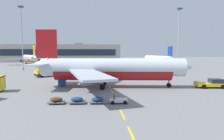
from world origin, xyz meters
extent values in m
plane|color=slate|center=(40.00, 40.00, 0.00)|extent=(400.00, 400.00, 0.00)
cube|color=yellow|center=(18.00, -5.00, 0.00)|extent=(0.24, 4.00, 0.01)
cube|color=yellow|center=(18.00, 0.95, 0.00)|extent=(0.24, 4.00, 0.01)
cube|color=yellow|center=(18.00, 7.87, 0.00)|extent=(0.24, 4.00, 0.01)
cube|color=yellow|center=(18.00, 14.75, 0.00)|extent=(0.24, 4.00, 0.01)
cube|color=yellow|center=(18.00, 20.37, 0.00)|extent=(0.24, 4.00, 0.01)
cube|color=yellow|center=(18.00, 27.25, 0.00)|extent=(0.24, 4.00, 0.01)
cube|color=yellow|center=(18.00, 32.99, 0.00)|extent=(0.24, 4.00, 0.01)
cube|color=yellow|center=(18.00, 40.48, 0.00)|extent=(0.24, 4.00, 0.01)
cube|color=yellow|center=(18.00, 46.38, 0.00)|extent=(0.24, 4.00, 0.01)
cube|color=yellow|center=(18.00, 53.04, 0.00)|extent=(0.24, 4.00, 0.01)
cube|color=yellow|center=(18.00, 59.39, 0.00)|extent=(0.24, 4.00, 0.01)
cube|color=yellow|center=(18.00, 65.36, 0.00)|extent=(0.24, 4.00, 0.01)
cube|color=yellow|center=(18.00, 72.28, 0.00)|extent=(0.24, 4.00, 0.01)
cube|color=yellow|center=(18.00, 78.10, 0.00)|extent=(0.24, 4.00, 0.01)
cube|color=yellow|center=(18.00, 84.06, 0.00)|extent=(0.24, 4.00, 0.01)
cube|color=#B21414|center=(18.00, 22.00, 0.00)|extent=(8.00, 0.40, 0.01)
cylinder|color=silver|center=(18.61, 19.16, 4.30)|extent=(30.34, 7.37, 3.80)
cylinder|color=maroon|center=(18.61, 19.16, 3.26)|extent=(24.74, 6.40, 3.50)
cone|color=silver|center=(33.55, 17.37, 4.30)|extent=(3.92, 4.12, 3.72)
cone|color=silver|center=(2.97, 21.04, 4.78)|extent=(4.56, 3.71, 3.23)
cube|color=#192333|center=(32.51, 17.49, 4.97)|extent=(1.93, 3.02, 0.60)
cube|color=maroon|center=(4.71, 20.83, 9.20)|extent=(4.41, 0.88, 6.00)
cube|color=silver|center=(4.39, 24.09, 5.06)|extent=(3.94, 6.74, 0.24)
cube|color=silver|center=(3.63, 17.74, 5.06)|extent=(3.94, 6.74, 0.24)
cube|color=#B7BCC6|center=(15.67, 28.08, 3.83)|extent=(11.80, 17.38, 0.36)
cube|color=#B7BCC6|center=(13.64, 11.20, 3.83)|extent=(8.35, 17.63, 0.36)
cylinder|color=#4C4F54|center=(15.17, 25.12, 2.38)|extent=(3.43, 2.47, 2.10)
cylinder|color=black|center=(16.75, 24.92, 2.38)|extent=(0.33, 1.79, 1.79)
cylinder|color=#4C4F54|center=(13.85, 14.19, 2.38)|extent=(3.43, 2.47, 2.10)
cylinder|color=black|center=(15.44, 14.00, 2.38)|extent=(0.33, 1.79, 1.79)
cylinder|color=gray|center=(30.42, 17.74, 1.83)|extent=(0.28, 0.28, 2.67)
cylinder|color=black|center=(30.42, 17.74, 0.50)|extent=(1.02, 0.40, 0.99)
cylinder|color=gray|center=(16.93, 21.98, 1.86)|extent=(0.28, 0.28, 2.61)
cylinder|color=black|center=(16.97, 22.33, 0.55)|extent=(1.13, 0.48, 1.10)
cylinder|color=black|center=(16.89, 21.64, 0.55)|extent=(1.13, 0.48, 1.10)
cylinder|color=gray|center=(16.31, 16.82, 1.86)|extent=(0.28, 0.28, 2.61)
cylinder|color=black|center=(16.35, 17.17, 0.55)|extent=(1.13, 0.48, 1.10)
cylinder|color=black|center=(16.27, 16.47, 0.55)|extent=(1.13, 0.48, 1.10)
cube|color=yellow|center=(39.06, 16.70, 0.70)|extent=(6.30, 3.52, 0.60)
cube|color=#192333|center=(40.13, 16.57, 1.45)|extent=(2.65, 2.41, 0.90)
cube|color=yellow|center=(36.44, 17.03, 1.12)|extent=(1.01, 2.59, 0.24)
sphere|color=orange|center=(40.13, 16.57, 2.00)|extent=(0.16, 0.16, 0.16)
cylinder|color=black|center=(36.98, 15.55, 0.45)|extent=(0.94, 0.51, 0.90)
cylinder|color=black|center=(37.33, 18.33, 0.45)|extent=(0.94, 0.51, 0.90)
cylinder|color=black|center=(40.79, 15.08, 0.45)|extent=(0.94, 0.51, 0.90)
cylinder|color=black|center=(41.14, 17.85, 0.45)|extent=(0.94, 0.51, 0.90)
cylinder|color=silver|center=(51.59, 88.85, 3.60)|extent=(9.04, 25.25, 3.18)
cylinder|color=navy|center=(51.59, 88.85, 2.73)|extent=(7.68, 20.64, 2.93)
cone|color=silver|center=(48.62, 101.10, 3.60)|extent=(3.72, 3.58, 3.12)
cone|color=silver|center=(54.70, 76.03, 4.00)|extent=(3.46, 4.06, 2.71)
cube|color=#192333|center=(48.82, 100.25, 4.16)|extent=(2.64, 1.87, 0.50)
cube|color=navy|center=(54.35, 77.45, 7.71)|extent=(1.16, 3.65, 5.03)
cube|color=silver|center=(51.89, 76.25, 4.24)|extent=(5.84, 3.87, 0.20)
cube|color=silver|center=(57.10, 77.51, 4.24)|extent=(5.84, 3.87, 0.20)
cube|color=#B7BCC6|center=(45.45, 83.93, 3.20)|extent=(14.57, 5.40, 0.30)
cube|color=#B7BCC6|center=(59.29, 87.29, 3.20)|extent=(14.14, 11.12, 0.30)
cylinder|color=#4C4F54|center=(47.93, 84.40, 1.99)|extent=(2.34, 3.02, 1.76)
cylinder|color=black|center=(47.61, 85.71, 1.99)|extent=(1.48, 0.45, 1.50)
cylinder|color=#4C4F54|center=(56.88, 86.58, 1.99)|extent=(2.34, 3.02, 1.76)
cylinder|color=black|center=(56.57, 87.88, 1.99)|extent=(1.48, 0.45, 1.50)
cylinder|color=gray|center=(49.24, 98.54, 1.53)|extent=(0.23, 0.23, 2.23)
cylinder|color=black|center=(49.24, 98.54, 0.41)|extent=(0.42, 0.86, 0.83)
cylinder|color=gray|center=(49.87, 86.71, 1.55)|extent=(0.23, 0.23, 2.19)
cylinder|color=black|center=(49.58, 86.64, 0.46)|extent=(0.50, 0.96, 0.92)
cylinder|color=black|center=(50.15, 86.78, 0.46)|extent=(0.50, 0.96, 0.92)
cylinder|color=gray|center=(54.10, 87.73, 1.55)|extent=(0.23, 0.23, 2.19)
cylinder|color=black|center=(53.82, 87.67, 0.46)|extent=(0.50, 0.96, 0.92)
cylinder|color=black|center=(54.39, 87.80, 0.46)|extent=(0.50, 0.96, 0.92)
cylinder|color=white|center=(-23.59, 99.86, 3.85)|extent=(15.92, 25.28, 3.40)
cylinder|color=orange|center=(-23.59, 99.86, 2.91)|extent=(13.28, 20.75, 3.13)
cone|color=white|center=(-30.06, 111.68, 3.85)|extent=(4.43, 4.35, 3.33)
cone|color=white|center=(-16.83, 87.49, 4.28)|extent=(4.34, 4.69, 2.89)
cube|color=#192333|center=(-29.61, 110.86, 4.45)|extent=(2.93, 2.48, 0.54)
cube|color=orange|center=(-17.58, 88.86, 8.24)|extent=(2.17, 3.61, 5.37)
cube|color=white|center=(-19.79, 86.94, 4.53)|extent=(6.40, 5.26, 0.21)
cube|color=white|center=(-14.76, 89.69, 4.53)|extent=(6.40, 5.26, 0.21)
cube|color=#B7BCC6|center=(-28.56, 93.09, 3.43)|extent=(15.72, 6.72, 0.32)
cube|color=#B7BCC6|center=(-15.21, 100.39, 3.43)|extent=(13.38, 14.18, 0.32)
cylinder|color=#4C4F54|center=(-26.14, 94.26, 2.13)|extent=(3.02, 3.42, 1.88)
cylinder|color=black|center=(-26.83, 95.51, 2.13)|extent=(1.45, 0.86, 1.60)
cylinder|color=#4C4F54|center=(-17.50, 98.99, 2.13)|extent=(3.02, 3.42, 1.88)
cylinder|color=black|center=(-18.19, 100.24, 2.13)|extent=(1.45, 0.86, 1.60)
cylinder|color=gray|center=(-28.71, 109.21, 1.64)|extent=(0.25, 0.25, 2.39)
cylinder|color=black|center=(-28.71, 109.21, 0.44)|extent=(0.65, 0.90, 0.89)
cylinder|color=gray|center=(-24.78, 97.17, 1.66)|extent=(0.25, 0.25, 2.34)
cylinder|color=black|center=(-25.05, 97.02, 0.49)|extent=(0.75, 1.01, 0.98)
cylinder|color=black|center=(-24.50, 97.32, 0.49)|extent=(0.75, 1.01, 0.98)
cylinder|color=gray|center=(-20.69, 99.41, 1.66)|extent=(0.25, 0.25, 2.34)
cylinder|color=black|center=(-20.97, 99.26, 0.49)|extent=(0.75, 1.01, 0.98)
cylinder|color=black|center=(-20.42, 99.56, 0.49)|extent=(0.75, 1.01, 0.98)
cube|color=black|center=(0.37, 39.02, 0.74)|extent=(6.87, 6.39, 0.60)
cube|color=yellow|center=(-1.38, 37.52, 1.59)|extent=(3.31, 3.30, 1.10)
cube|color=#192333|center=(-2.26, 36.77, 1.69)|extent=(1.30, 1.49, 0.64)
cube|color=yellow|center=(1.11, 39.66, 2.09)|extent=(5.17, 4.92, 2.10)
cylinder|color=black|center=(-0.55, 36.65, 0.48)|extent=(0.91, 0.84, 0.96)
cylinder|color=black|center=(-2.11, 38.47, 0.48)|extent=(0.91, 0.84, 0.96)
cylinder|color=black|center=(2.85, 39.58, 0.48)|extent=(0.91, 0.84, 0.96)
cylinder|color=black|center=(1.28, 41.40, 0.48)|extent=(0.91, 0.84, 0.96)
cube|color=silver|center=(18.20, 6.04, 0.46)|extent=(2.68, 1.56, 0.44)
cube|color=black|center=(17.55, 6.08, 0.86)|extent=(0.19, 1.13, 0.56)
cylinder|color=black|center=(19.15, 6.68, 0.28)|extent=(0.57, 0.21, 0.56)
cylinder|color=black|center=(19.06, 5.28, 0.28)|extent=(0.57, 0.21, 0.56)
cylinder|color=black|center=(17.33, 6.79, 0.28)|extent=(0.57, 0.21, 0.56)
cylinder|color=black|center=(17.24, 5.39, 0.28)|extent=(0.57, 0.21, 0.56)
cube|color=slate|center=(15.10, 6.23, 0.28)|extent=(2.49, 1.64, 0.12)
ellipsoid|color=navy|center=(15.10, 6.23, 0.66)|extent=(1.89, 1.31, 0.64)
cylinder|color=black|center=(15.14, 6.90, 0.22)|extent=(0.45, 0.17, 0.44)
cylinder|color=black|center=(15.06, 5.55, 0.22)|extent=(0.45, 0.17, 0.44)
cube|color=slate|center=(12.11, 6.41, 0.28)|extent=(2.49, 1.64, 0.12)
ellipsoid|color=navy|center=(12.11, 6.41, 0.66)|extent=(1.89, 1.31, 0.64)
cylinder|color=black|center=(12.15, 7.08, 0.22)|extent=(0.45, 0.17, 0.44)
cylinder|color=black|center=(12.07, 5.74, 0.22)|extent=(0.45, 0.17, 0.44)
cube|color=slate|center=(9.11, 6.60, 0.28)|extent=(2.49, 1.64, 0.12)
ellipsoid|color=#4C2D19|center=(9.11, 6.60, 0.66)|extent=(1.89, 1.31, 0.64)
cylinder|color=black|center=(9.15, 7.27, 0.22)|extent=(0.45, 0.17, 0.44)
cylinder|color=black|center=(9.07, 5.92, 0.22)|extent=(0.45, 0.17, 0.44)
cube|color=#194C9E|center=(7.58, 21.97, 0.80)|extent=(1.62, 1.58, 1.60)
cube|color=silver|center=(7.58, 21.97, 0.80)|extent=(1.62, 0.06, 1.36)
cylinder|color=slate|center=(-14.24, 61.46, 0.30)|extent=(0.70, 0.70, 0.60)
cylinder|color=#9EA0A5|center=(-14.24, 61.46, 12.59)|extent=(0.36, 0.36, 25.19)
cube|color=#3F3F44|center=(-14.24, 61.46, 25.44)|extent=(1.80, 1.80, 0.50)
cylinder|color=slate|center=(49.52, 56.64, 0.30)|extent=(0.70, 0.70, 0.60)
cylinder|color=#9EA0A5|center=(49.52, 56.64, 12.32)|extent=(0.36, 0.36, 24.63)
cube|color=#3F3F44|center=(49.52, 56.64, 24.88)|extent=(1.80, 1.80, 0.50)
cube|color=#9E998E|center=(-9.60, 132.30, 6.30)|extent=(86.89, 27.25, 12.60)
cube|color=#192333|center=(-9.60, 118.61, 6.93)|extent=(79.94, 0.12, 4.53)
cube|color=gray|center=(3.43, 132.30, 13.40)|extent=(6.00, 5.00, 1.60)
camera|label=1|loc=(14.57, -22.12, 7.62)|focal=31.53mm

